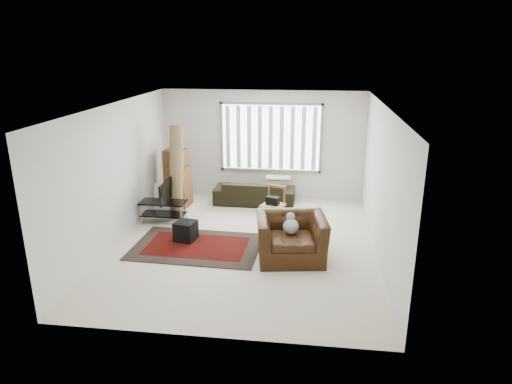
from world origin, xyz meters
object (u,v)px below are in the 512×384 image
(tv_stand, at_px, (163,207))
(armchair, at_px, (291,235))
(moving_boxes, at_px, (177,180))
(sofa, at_px, (255,189))
(side_chair, at_px, (273,203))

(tv_stand, bearing_deg, armchair, -26.14)
(moving_boxes, bearing_deg, armchair, -41.37)
(sofa, distance_m, armchair, 3.11)
(armchair, bearing_deg, side_chair, 97.44)
(side_chair, height_order, armchair, armchair)
(tv_stand, bearing_deg, side_chair, 6.35)
(tv_stand, xyz_separation_m, armchair, (2.86, -1.40, 0.11))
(sofa, bearing_deg, armchair, 110.14)
(moving_boxes, relative_size, side_chair, 1.68)
(tv_stand, relative_size, moving_boxes, 0.71)
(tv_stand, height_order, sofa, sofa)
(tv_stand, bearing_deg, moving_boxes, 90.30)
(moving_boxes, bearing_deg, tv_stand, -89.70)
(sofa, xyz_separation_m, side_chair, (0.57, -1.26, 0.08))
(moving_boxes, bearing_deg, sofa, 12.39)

